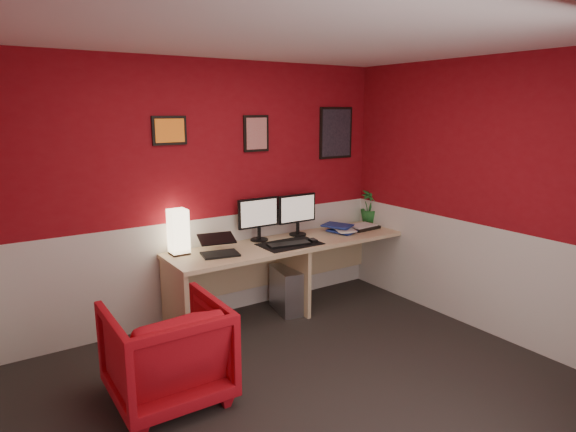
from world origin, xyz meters
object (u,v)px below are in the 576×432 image
object	(u,v)px
potted_plant	(370,207)
pc_tower	(286,290)
laptop	(220,244)
zen_tray	(362,227)
monitor_right	(298,208)
armchair	(167,352)
monitor_left	(259,213)
desk	(293,276)
shoji_lamp	(178,233)

from	to	relation	value
potted_plant	pc_tower	distance (m)	1.48
laptop	zen_tray	distance (m)	1.78
monitor_right	potted_plant	size ratio (longest dim) A/B	1.48
potted_plant	armchair	world-z (taller)	potted_plant
monitor_left	potted_plant	bearing A→B (deg)	-0.95
laptop	potted_plant	bearing A→B (deg)	17.74
desk	monitor_left	size ratio (longest dim) A/B	4.48
shoji_lamp	potted_plant	size ratio (longest dim) A/B	1.02
desk	armchair	xyz separation A→B (m)	(-1.66, -0.86, -0.00)
monitor_left	pc_tower	bearing A→B (deg)	-48.98
laptop	monitor_right	world-z (taller)	monitor_right
monitor_right	pc_tower	xyz separation A→B (m)	(-0.27, -0.18, -0.80)
monitor_right	zen_tray	world-z (taller)	monitor_right
monitor_left	zen_tray	xyz separation A→B (m)	(1.22, -0.19, -0.28)
shoji_lamp	pc_tower	xyz separation A→B (m)	(1.05, -0.20, -0.70)
shoji_lamp	pc_tower	size ratio (longest dim) A/B	0.89
monitor_left	pc_tower	distance (m)	0.84
laptop	desk	bearing A→B (deg)	13.87
desk	shoji_lamp	distance (m)	1.28
monitor_left	armchair	xyz separation A→B (m)	(-1.39, -1.08, -0.66)
laptop	pc_tower	xyz separation A→B (m)	(0.75, 0.04, -0.61)
shoji_lamp	zen_tray	size ratio (longest dim) A/B	1.14
monitor_left	armchair	size ratio (longest dim) A/B	0.73
zen_tray	pc_tower	size ratio (longest dim) A/B	0.78
desk	potted_plant	world-z (taller)	potted_plant
monitor_right	pc_tower	size ratio (longest dim) A/B	1.29
monitor_left	pc_tower	xyz separation A→B (m)	(0.18, -0.21, -0.80)
pc_tower	monitor_left	bearing A→B (deg)	141.90
monitor_right	laptop	bearing A→B (deg)	-167.71
monitor_left	zen_tray	distance (m)	1.26
monitor_left	zen_tray	size ratio (longest dim) A/B	1.66
zen_tray	potted_plant	world-z (taller)	potted_plant
potted_plant	pc_tower	size ratio (longest dim) A/B	0.87
zen_tray	monitor_left	bearing A→B (deg)	171.03
desk	pc_tower	bearing A→B (deg)	176.62
shoji_lamp	monitor_left	distance (m)	0.87
shoji_lamp	potted_plant	bearing A→B (deg)	-0.21
armchair	monitor_right	bearing A→B (deg)	-149.98
laptop	monitor_left	bearing A→B (deg)	35.64
zen_tray	pc_tower	world-z (taller)	zen_tray
potted_plant	armchair	distance (m)	3.11
monitor_right	armchair	distance (m)	2.22
laptop	pc_tower	distance (m)	0.97
zen_tray	potted_plant	xyz separation A→B (m)	(0.26, 0.17, 0.18)
pc_tower	armchair	world-z (taller)	armchair
shoji_lamp	potted_plant	distance (m)	2.34
shoji_lamp	zen_tray	xyz separation A→B (m)	(2.08, -0.18, -0.18)
shoji_lamp	laptop	bearing A→B (deg)	-38.61
potted_plant	shoji_lamp	bearing A→B (deg)	179.79
monitor_left	monitor_right	bearing A→B (deg)	-4.21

